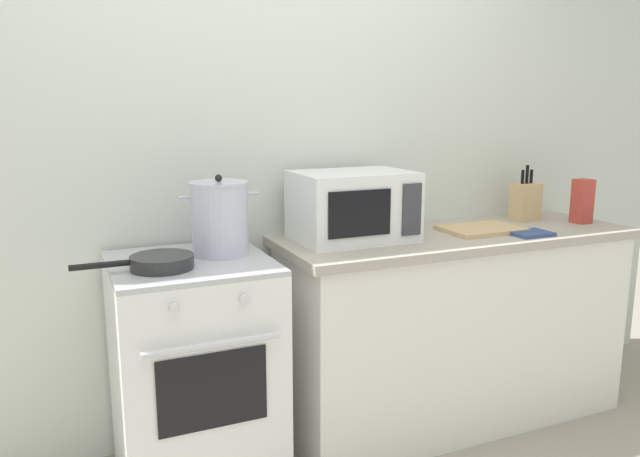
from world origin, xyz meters
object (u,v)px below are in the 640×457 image
object	(u,v)px
knife_block	(525,201)
oven_mitt	(530,233)
stove	(195,373)
microwave	(353,206)
pasta_box	(582,201)
cutting_board	(481,229)
stock_pot	(220,218)
frying_pan	(160,262)

from	to	relation	value
knife_block	oven_mitt	bearing A→B (deg)	-127.81
stove	knife_block	xyz separation A→B (m)	(1.75, 0.14, 0.56)
microwave	knife_block	xyz separation A→B (m)	(1.02, 0.06, -0.05)
knife_block	pasta_box	bearing A→B (deg)	-39.08
microwave	cutting_board	xyz separation A→B (m)	(0.64, -0.08, -0.14)
microwave	stove	bearing A→B (deg)	-173.84
microwave	pasta_box	xyz separation A→B (m)	(1.23, -0.11, -0.04)
stove	stock_pot	xyz separation A→B (m)	(0.14, 0.05, 0.60)
knife_block	stove	bearing A→B (deg)	-175.39
microwave	knife_block	distance (m)	1.02
microwave	knife_block	bearing A→B (deg)	3.48
stove	cutting_board	world-z (taller)	cutting_board
microwave	knife_block	world-z (taller)	microwave
microwave	cutting_board	world-z (taller)	microwave
frying_pan	cutting_board	xyz separation A→B (m)	(1.49, 0.08, -0.02)
stove	stock_pot	world-z (taller)	stock_pot
stock_pot	cutting_board	bearing A→B (deg)	-2.45
stove	pasta_box	world-z (taller)	pasta_box
pasta_box	frying_pan	bearing A→B (deg)	-178.59
stove	cutting_board	bearing A→B (deg)	0.05
stove	cutting_board	size ratio (longest dim) A/B	2.56
frying_pan	knife_block	distance (m)	1.89
stove	microwave	distance (m)	0.96
cutting_board	oven_mitt	distance (m)	0.22
stock_pot	knife_block	xyz separation A→B (m)	(1.62, 0.09, -0.05)
pasta_box	oven_mitt	size ratio (longest dim) A/B	1.22
stock_pot	microwave	world-z (taller)	stock_pot
stock_pot	pasta_box	world-z (taller)	stock_pot
knife_block	oven_mitt	distance (m)	0.39
frying_pan	oven_mitt	xyz separation A→B (m)	(1.64, -0.08, -0.02)
frying_pan	cutting_board	distance (m)	1.50
stove	pasta_box	bearing A→B (deg)	-0.84
stove	knife_block	size ratio (longest dim) A/B	3.25
microwave	pasta_box	world-z (taller)	microwave
cutting_board	stock_pot	bearing A→B (deg)	177.55
microwave	cutting_board	size ratio (longest dim) A/B	1.39
stove	microwave	world-z (taller)	microwave
microwave	oven_mitt	xyz separation A→B (m)	(0.79, -0.24, -0.14)
microwave	frying_pan	bearing A→B (deg)	-169.46
microwave	cutting_board	bearing A→B (deg)	-7.00
stock_pot	knife_block	distance (m)	1.62
frying_pan	microwave	xyz separation A→B (m)	(0.86, 0.16, 0.12)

